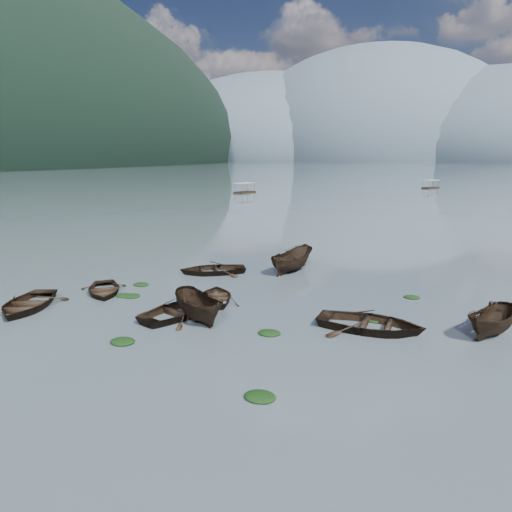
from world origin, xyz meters
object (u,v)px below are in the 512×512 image
(rowboat_3, at_px, (216,300))
(pontoon_centre, at_px, (431,188))
(rowboat_0, at_px, (27,309))
(pontoon_left, at_px, (245,193))

(rowboat_3, distance_m, pontoon_centre, 109.80)
(rowboat_0, distance_m, rowboat_3, 10.49)
(rowboat_0, xyz_separation_m, rowboat_3, (9.32, 4.81, 0.00))
(pontoon_left, distance_m, pontoon_centre, 52.28)
(rowboat_0, distance_m, pontoon_centre, 116.20)
(rowboat_3, relative_size, pontoon_centre, 0.72)
(pontoon_centre, bearing_deg, rowboat_3, -65.44)
(rowboat_0, relative_size, pontoon_centre, 0.89)
(rowboat_3, bearing_deg, pontoon_centre, -120.46)
(rowboat_0, height_order, pontoon_centre, pontoon_centre)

